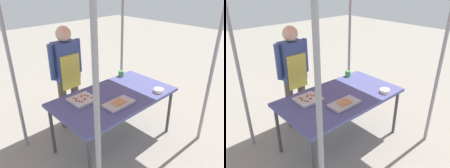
# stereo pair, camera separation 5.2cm
# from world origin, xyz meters

# --- Properties ---
(ground_plane) EXTENTS (18.00, 18.00, 0.00)m
(ground_plane) POSITION_xyz_m (0.00, 0.00, 0.00)
(ground_plane) COLOR gray
(stall_table) EXTENTS (1.60, 0.90, 0.75)m
(stall_table) POSITION_xyz_m (0.00, 0.00, 0.70)
(stall_table) COLOR #4C518C
(stall_table) RESTS_ON ground
(tray_grilled_sausages) EXTENTS (0.38, 0.21, 0.05)m
(tray_grilled_sausages) POSITION_xyz_m (-0.13, -0.21, 0.77)
(tray_grilled_sausages) COLOR #ADADB2
(tray_grilled_sausages) RESTS_ON stall_table
(tray_meat_skewers) EXTENTS (0.31, 0.28, 0.04)m
(tray_meat_skewers) POSITION_xyz_m (-0.39, 0.18, 0.77)
(tray_meat_skewers) COLOR silver
(tray_meat_skewers) RESTS_ON stall_table
(condiment_bowl) EXTENTS (0.14, 0.14, 0.05)m
(condiment_bowl) POSITION_xyz_m (0.50, -0.34, 0.77)
(condiment_bowl) COLOR silver
(condiment_bowl) RESTS_ON stall_table
(drink_cup_near_edge) EXTENTS (0.08, 0.08, 0.09)m
(drink_cup_near_edge) POSITION_xyz_m (0.51, 0.39, 0.80)
(drink_cup_near_edge) COLOR #3F994C
(drink_cup_near_edge) RESTS_ON stall_table
(vendor_woman) EXTENTS (0.52, 0.23, 1.56)m
(vendor_woman) POSITION_xyz_m (-0.19, 0.80, 0.92)
(vendor_woman) COLOR #595147
(vendor_woman) RESTS_ON ground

